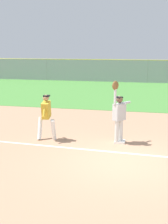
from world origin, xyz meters
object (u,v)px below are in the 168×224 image
Objects in this scene: runner at (46,114)px; fielder at (119,113)px; baseball at (119,97)px; first_base at (120,142)px; parked_car_red at (123,72)px; parked_car_tan at (79,71)px; parked_car_green at (166,73)px.

fielder is at bearing -0.22° from runner.
runner is 2.75m from baseball.
first_base is 0.22× the size of runner.
baseball is at bearing -84.31° from parked_car_red.
parked_car_green is at bearing 5.34° from parked_car_tan.
fielder is 2.67m from runner.
parked_car_green is (2.32, 23.84, -0.99)m from baseball.
first_base is at bearing 0.73° from runner.
first_base is 2.89m from runner.
first_base is at bearing -97.93° from parked_car_green.
parked_car_green is at bearing -57.31° from fielder.
parked_car_red is at bearing 178.03° from parked_car_green.
first_base is at bearing -84.14° from parked_car_red.
first_base is 0.08× the size of parked_car_green.
parked_car_green is (4.67, 0.06, 0.00)m from parked_car_red.
fielder is at bearing -137.92° from first_base.
first_base is 1.64m from baseball.
baseball is 24.78m from parked_car_tan.
parked_car_red is (5.10, 0.18, 0.00)m from parked_car_tan.
first_base is at bearing -68.45° from parked_car_tan.
baseball is (-0.04, 0.28, 0.54)m from fielder.
baseball reaches higher than parked_car_tan.
parked_car_red is 4.68m from parked_car_green.
baseball is at bearing -68.50° from parked_car_tan.
parked_car_red is at bearing 5.97° from parked_car_tan.
parked_car_green reaches higher than first_base.
parked_car_tan and parked_car_green have the same top height.
parked_car_green is at bearing 84.44° from baseball.
fielder reaches higher than runner.
fielder is 0.61m from baseball.
runner is 24.86m from parked_car_green.
fielder is 25.04m from parked_car_tan.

